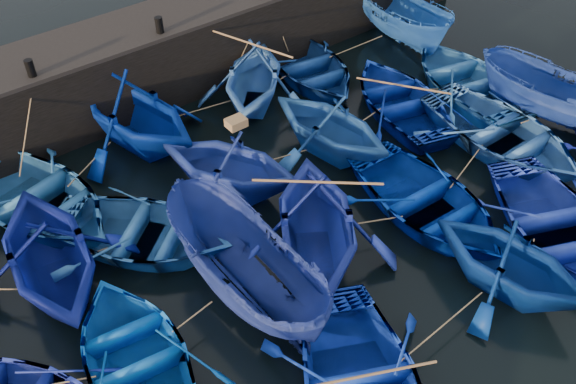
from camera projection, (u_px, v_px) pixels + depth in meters
ground at (367, 283)px, 15.67m from camera, size 120.00×120.00×0.00m
quay_wall at (153, 59)px, 20.95m from camera, size 26.00×2.50×2.50m
quay_top at (147, 23)px, 20.06m from camera, size 26.00×2.50×0.12m
bollard_1 at (30, 68)px, 17.54m from camera, size 0.24×0.24×0.50m
bollard_2 at (159, 25)px, 19.32m from camera, size 0.24×0.24×0.50m
boat_1 at (36, 200)px, 17.04m from camera, size 5.23×6.28×1.12m
boat_2 at (134, 112)px, 18.79m from camera, size 5.14×5.62×2.51m
boat_3 at (253, 76)px, 20.45m from camera, size 5.60×5.61×2.24m
boat_4 at (309, 67)px, 22.02m from camera, size 4.11×5.24×0.99m
boat_5 at (401, 18)px, 23.58m from camera, size 2.64×5.37×1.99m
boat_7 at (48, 251)px, 14.77m from camera, size 4.69×5.25×2.50m
boat_8 at (141, 233)px, 16.22m from camera, size 5.75×5.96×1.01m
boat_9 at (229, 162)px, 17.38m from camera, size 5.13×5.32×2.16m
boat_10 at (331, 124)px, 18.63m from camera, size 4.29×4.74×2.18m
boat_11 at (401, 100)px, 20.55m from camera, size 4.72×5.66×1.01m
boat_12 at (467, 80)px, 21.32m from camera, size 4.86×5.96×1.09m
boat_14 at (136, 355)px, 13.62m from camera, size 3.86×4.96×0.95m
boat_15 at (244, 270)px, 14.65m from camera, size 2.21×5.39×2.05m
boat_16 at (316, 222)px, 15.46m from camera, size 6.05×6.25×2.52m
boat_17 at (427, 202)px, 17.01m from camera, size 3.85×5.24×1.06m
boat_18 at (502, 134)px, 19.16m from camera, size 3.90×5.42×1.12m
boat_19 at (554, 98)px, 19.83m from camera, size 3.35×5.31×1.92m
boat_23 at (512, 260)px, 14.83m from camera, size 4.15×4.58×2.10m
boat_24 at (556, 224)px, 16.43m from camera, size 5.24×5.98×1.03m
wooden_crate at (236, 123)px, 16.70m from camera, size 0.51×0.39×0.24m
mooring_ropes at (250, 148)px, 18.11m from camera, size 18.26×11.82×2.10m
loose_oars at (333, 149)px, 16.76m from camera, size 10.21×12.21×1.57m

